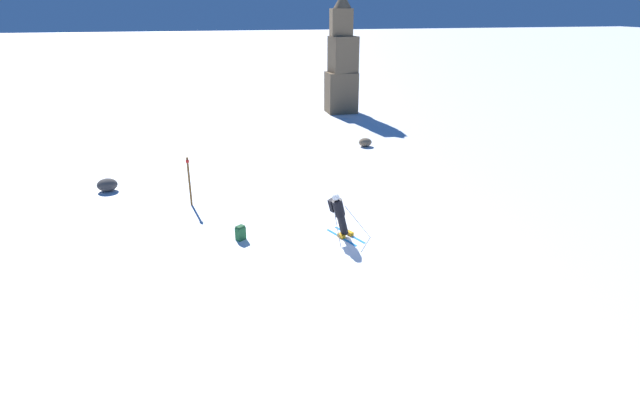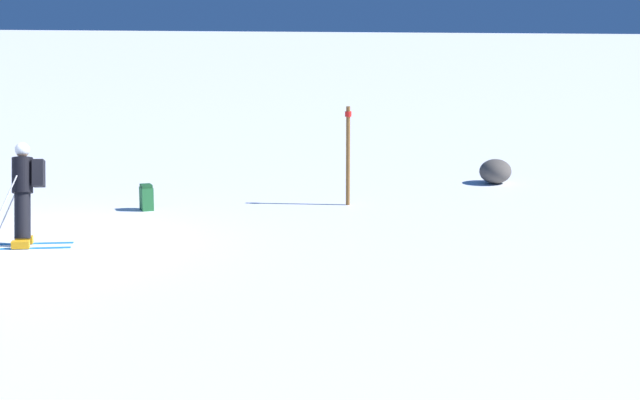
% 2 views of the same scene
% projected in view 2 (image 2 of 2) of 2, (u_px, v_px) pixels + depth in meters
% --- Properties ---
extents(ground_plane, '(300.00, 300.00, 0.00)m').
position_uv_depth(ground_plane, '(29.00, 244.00, 17.55)').
color(ground_plane, white).
extents(skier, '(1.42, 1.64, 1.69)m').
position_uv_depth(skier, '(24.00, 188.00, 17.46)').
color(skier, '#1E7AC6').
rests_on(skier, ground).
extents(spare_backpack, '(0.37, 0.36, 0.50)m').
position_uv_depth(spare_backpack, '(146.00, 197.00, 20.45)').
color(spare_backpack, '#236633').
rests_on(spare_backpack, ground).
extents(exposed_boulder_1, '(0.83, 0.70, 0.54)m').
position_uv_depth(exposed_boulder_1, '(495.00, 171.00, 23.56)').
color(exposed_boulder_1, '#4C4742').
rests_on(exposed_boulder_1, ground).
extents(trail_marker, '(0.13, 0.13, 1.94)m').
position_uv_depth(trail_marker, '(348.00, 151.00, 20.84)').
color(trail_marker, brown).
rests_on(trail_marker, ground).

